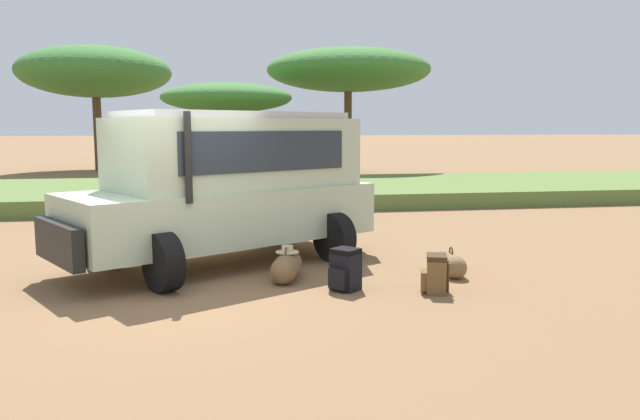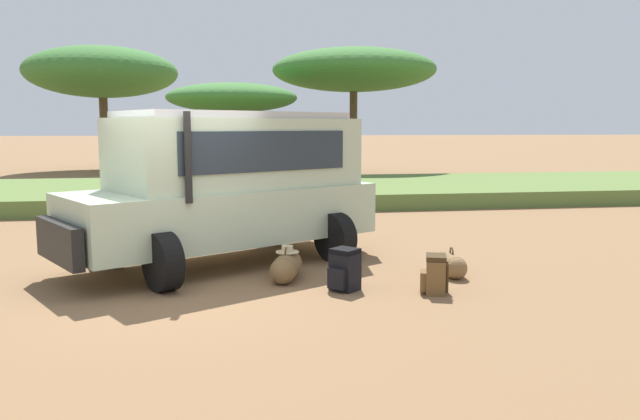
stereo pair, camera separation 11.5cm
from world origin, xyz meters
The scene contains 10 objects.
ground_plane centered at (0.00, 0.00, 0.00)m, with size 320.00×320.00×0.00m, color olive.
grass_bank centered at (0.00, 10.61, 0.22)m, with size 120.00×7.00×0.44m.
safari_vehicle centered at (0.74, 1.46, 1.29)m, with size 5.31×4.06×2.44m.
backpack_beside_front_wheel centered at (3.38, -0.90, 0.25)m, with size 0.42×0.43×0.52m.
backpack_cluster_center centered at (2.22, -0.55, 0.28)m, with size 0.48×0.47×0.57m.
duffel_bag_low_black_case centered at (1.51, 0.16, 0.20)m, with size 0.53×0.91×0.48m.
duffel_bag_soft_canvas centered at (3.98, 0.04, 0.16)m, with size 0.37×0.84×0.43m.
acacia_tree_left_mid centered at (-5.00, 24.53, 4.91)m, with size 7.46×7.69×6.18m.
acacia_tree_centre_back centered at (1.21, 16.45, 3.33)m, with size 5.12×5.54×3.91m.
acacia_tree_right_mid centered at (6.65, 18.88, 4.68)m, with size 7.21×7.66×5.63m.
Camera 2 is at (0.53, -8.64, 2.20)m, focal length 35.00 mm.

